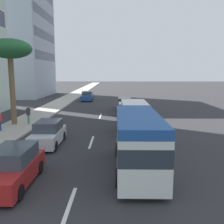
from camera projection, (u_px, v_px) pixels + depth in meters
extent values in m
plane|color=#2D2D30|center=(103.00, 107.00, 35.79)|extent=(198.00, 198.00, 0.00)
cube|color=#B2ADA3|center=(53.00, 107.00, 35.88)|extent=(162.00, 3.49, 0.15)
cube|color=silver|center=(69.00, 208.00, 9.37)|extent=(3.20, 0.16, 0.01)
cube|color=silver|center=(91.00, 142.00, 18.14)|extent=(3.20, 0.16, 0.01)
cube|color=silver|center=(100.00, 116.00, 28.79)|extent=(3.20, 0.16, 0.01)
cube|color=silver|center=(138.00, 144.00, 12.79)|extent=(6.92, 2.11, 2.27)
cube|color=#1E4C93|center=(138.00, 119.00, 12.58)|extent=(6.92, 2.11, 0.43)
cube|color=#28333D|center=(138.00, 136.00, 12.72)|extent=(6.93, 2.11, 0.76)
cylinder|color=black|center=(118.00, 150.00, 14.94)|extent=(0.84, 0.26, 0.84)
cylinder|color=black|center=(151.00, 150.00, 14.91)|extent=(0.84, 0.26, 0.84)
cylinder|color=black|center=(118.00, 178.00, 10.98)|extent=(0.84, 0.26, 0.84)
cylinder|color=black|center=(164.00, 178.00, 10.95)|extent=(0.84, 0.26, 0.84)
cube|color=#1E478C|center=(87.00, 97.00, 44.06)|extent=(4.59, 1.82, 0.82)
cube|color=#38424C|center=(87.00, 93.00, 44.17)|extent=(2.53, 1.67, 0.67)
cylinder|color=black|center=(91.00, 100.00, 42.69)|extent=(0.64, 0.22, 0.64)
cylinder|color=black|center=(81.00, 100.00, 42.71)|extent=(0.64, 0.22, 0.64)
cylinder|color=black|center=(93.00, 98.00, 45.50)|extent=(0.64, 0.22, 0.64)
cylinder|color=black|center=(84.00, 98.00, 45.52)|extent=(0.64, 0.22, 0.64)
cube|color=black|center=(124.00, 106.00, 33.25)|extent=(4.60, 1.78, 0.83)
cube|color=#38424C|center=(124.00, 100.00, 32.91)|extent=(2.53, 1.64, 0.68)
cylinder|color=black|center=(118.00, 106.00, 34.72)|extent=(0.64, 0.22, 0.64)
cylinder|color=black|center=(130.00, 106.00, 34.69)|extent=(0.64, 0.22, 0.64)
cylinder|color=black|center=(118.00, 109.00, 31.90)|extent=(0.64, 0.22, 0.64)
cylinder|color=black|center=(131.00, 109.00, 31.88)|extent=(0.64, 0.22, 0.64)
cube|color=white|center=(134.00, 116.00, 20.78)|extent=(4.60, 2.05, 2.39)
cube|color=#2D3842|center=(134.00, 110.00, 20.70)|extent=(4.61, 2.05, 0.57)
cylinder|color=black|center=(122.00, 125.00, 22.32)|extent=(0.72, 0.24, 0.72)
cylinder|color=black|center=(144.00, 125.00, 22.30)|extent=(0.72, 0.24, 0.72)
cylinder|color=black|center=(123.00, 132.00, 19.60)|extent=(0.72, 0.24, 0.72)
cylinder|color=black|center=(148.00, 132.00, 19.57)|extent=(0.72, 0.24, 0.72)
cube|color=#1E478C|center=(127.00, 113.00, 27.40)|extent=(4.62, 1.85, 0.84)
cube|color=#38424C|center=(127.00, 106.00, 27.05)|extent=(2.54, 1.70, 0.69)
cylinder|color=black|center=(119.00, 113.00, 28.87)|extent=(0.64, 0.22, 0.64)
cylinder|color=black|center=(133.00, 113.00, 28.84)|extent=(0.64, 0.22, 0.64)
cylinder|color=black|center=(119.00, 118.00, 26.04)|extent=(0.64, 0.22, 0.64)
cylinder|color=black|center=(135.00, 118.00, 26.02)|extent=(0.64, 0.22, 0.64)
cube|color=silver|center=(48.00, 137.00, 17.37)|extent=(4.15, 1.71, 0.82)
cube|color=#38424C|center=(48.00, 126.00, 17.46)|extent=(2.28, 1.57, 0.67)
cylinder|color=black|center=(55.00, 146.00, 16.13)|extent=(0.64, 0.22, 0.64)
cylinder|color=black|center=(31.00, 146.00, 16.15)|extent=(0.64, 0.22, 0.64)
cylinder|color=black|center=(63.00, 136.00, 18.67)|extent=(0.64, 0.22, 0.64)
cylinder|color=black|center=(42.00, 136.00, 18.69)|extent=(0.64, 0.22, 0.64)
cube|color=#A51E1E|center=(12.00, 173.00, 11.16)|extent=(4.28, 1.76, 0.83)
cube|color=#38424C|center=(13.00, 155.00, 11.25)|extent=(2.35, 1.62, 0.68)
cylinder|color=black|center=(19.00, 193.00, 9.88)|extent=(0.64, 0.22, 0.64)
cylinder|color=black|center=(39.00, 167.00, 12.50)|extent=(0.64, 0.22, 0.64)
cylinder|color=black|center=(7.00, 167.00, 12.52)|extent=(0.64, 0.22, 0.64)
cylinder|color=#4C8C66|center=(28.00, 119.00, 23.74)|extent=(0.14, 0.14, 0.83)
cylinder|color=#4C8C66|center=(29.00, 119.00, 23.89)|extent=(0.14, 0.14, 0.83)
cube|color=#333338|center=(28.00, 112.00, 23.70)|extent=(0.38, 0.38, 0.66)
sphere|color=#9E7251|center=(28.00, 107.00, 23.63)|extent=(0.23, 0.23, 0.23)
cylinder|color=navy|center=(0.00, 126.00, 20.86)|extent=(0.14, 0.14, 0.79)
cylinder|color=navy|center=(0.00, 126.00, 21.02)|extent=(0.14, 0.14, 0.79)
cylinder|color=brown|center=(12.00, 90.00, 23.21)|extent=(0.49, 0.49, 6.38)
ellipsoid|color=#236033|center=(10.00, 49.00, 22.61)|extent=(3.95, 3.95, 1.78)
cube|color=#99A3B2|center=(12.00, 11.00, 50.27)|extent=(15.85, 13.24, 34.26)
cube|color=#2D3847|center=(46.00, 56.00, 51.59)|extent=(14.58, 0.08, 1.71)
cube|color=#2D3847|center=(45.00, 36.00, 50.94)|extent=(14.58, 0.08, 1.71)
cube|color=#2D3847|center=(44.00, 15.00, 50.29)|extent=(14.58, 0.08, 1.71)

